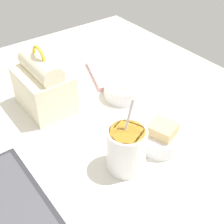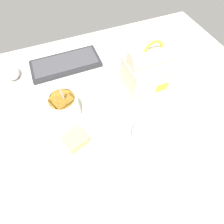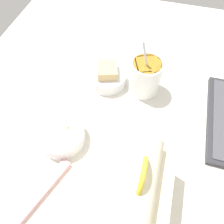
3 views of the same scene
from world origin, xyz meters
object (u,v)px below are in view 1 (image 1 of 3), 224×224
Objects in this scene: keyboard at (11,204)px; chopstick_case at (95,75)px; bento_bowl_sandwich at (161,138)px; lunch_bag at (44,85)px; soup_cup at (126,148)px; bento_bowl_snacks at (124,90)px.

keyboard reaches higher than chopstick_case.
bento_bowl_sandwich is 0.64× the size of chopstick_case.
lunch_bag is 1.68× the size of bento_bowl_sandwich.
keyboard is 41.53cm from bento_bowl_sandwich.
soup_cup is 12.96cm from bento_bowl_sandwich.
bento_bowl_sandwich reaches higher than chopstick_case.
soup_cup reaches higher than keyboard.
soup_cup is at bearing -101.63° from keyboard.
soup_cup reaches higher than bento_bowl_sandwich.
bento_bowl_snacks is at bearing -68.41° from keyboard.
lunch_bag is 1.59× the size of bento_bowl_snacks.
lunch_bag is 24.57cm from chopstick_case.
lunch_bag is 35.54cm from soup_cup.
soup_cup is 1.48× the size of bento_bowl_snacks.
lunch_bag is at bearing 103.53° from chopstick_case.
lunch_bag is 1.07× the size of chopstick_case.
soup_cup is 31.48cm from bento_bowl_snacks.
bento_bowl_snacks is at bearing -37.63° from soup_cup.
keyboard is 2.49× the size of bento_bowl_sandwich.
keyboard is at bearing 140.50° from lunch_bag.
soup_cup is at bearing 142.37° from bento_bowl_snacks.
bento_bowl_snacks reaches higher than keyboard.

